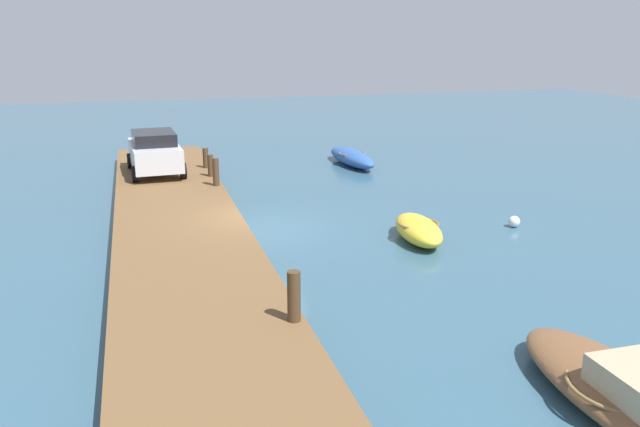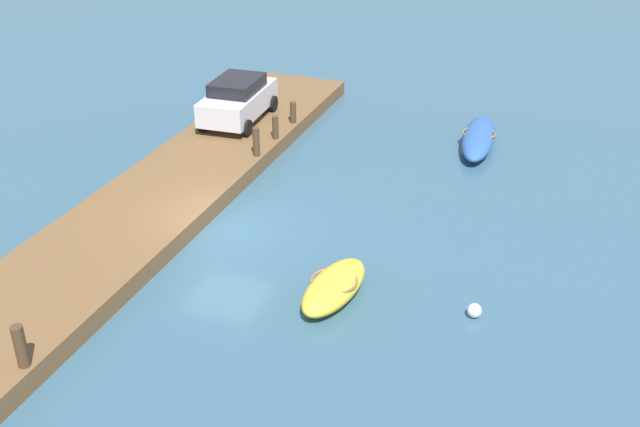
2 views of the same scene
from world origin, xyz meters
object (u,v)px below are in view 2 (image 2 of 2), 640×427
mooring_post_west (293,112)px  mooring_post_mid_east (256,142)px  mooring_post_mid_west (275,127)px  dinghy_yellow (334,287)px  parked_car (238,99)px  rowboat_blue (479,138)px  mooring_post_east (20,346)px  marker_buoy (474,311)px

mooring_post_west → mooring_post_mid_east: 3.44m
mooring_post_mid_west → mooring_post_mid_east: mooring_post_mid_east is taller
mooring_post_mid_east → mooring_post_west: bearing=180.0°
dinghy_yellow → parked_car: (-9.57, -7.42, 1.10)m
mooring_post_west → parked_car: 2.23m
dinghy_yellow → mooring_post_west: bearing=-145.5°
rowboat_blue → parked_car: parked_car is taller
mooring_post_mid_east → mooring_post_east: size_ratio=0.99×
rowboat_blue → mooring_post_east: mooring_post_east is taller
mooring_post_west → mooring_post_mid_west: 1.74m
mooring_post_east → mooring_post_west: bearing=180.0°
mooring_post_mid_west → parked_car: (-1.19, -2.11, 0.46)m
rowboat_blue → mooring_post_east: size_ratio=4.23×
parked_car → marker_buoy: bearing=47.3°
mooring_post_mid_west → mooring_post_west: bearing=180.0°
marker_buoy → mooring_post_mid_east: bearing=-124.7°
mooring_post_west → mooring_post_mid_west: size_ratio=0.96×
rowboat_blue → mooring_post_mid_east: mooring_post_mid_east is taller
mooring_post_west → mooring_post_mid_east: (3.44, 0.00, 0.11)m
mooring_post_west → mooring_post_mid_west: mooring_post_mid_west is taller
rowboat_blue → mooring_post_west: bearing=-82.9°
mooring_post_west → dinghy_yellow: bearing=27.7°
marker_buoy → dinghy_yellow: bearing=-82.6°
mooring_post_west → parked_car: bearing=-75.4°
dinghy_yellow → mooring_post_east: 7.82m
marker_buoy → mooring_post_east: bearing=-55.5°
rowboat_blue → mooring_post_east: bearing=-26.9°
parked_car → rowboat_blue: bearing=99.1°
mooring_post_west → rowboat_blue: bearing=101.8°
mooring_post_west → mooring_post_east: (15.81, 0.00, 0.11)m
dinghy_yellow → marker_buoy: size_ratio=8.00×
rowboat_blue → mooring_post_west: size_ratio=5.36×
mooring_post_mid_west → mooring_post_east: 14.07m
mooring_post_west → marker_buoy: bearing=42.9°
dinghy_yellow → rowboat_blue: 11.73m
mooring_post_mid_west → marker_buoy: (7.91, 8.97, -0.82)m
rowboat_blue → marker_buoy: 11.28m
dinghy_yellow → mooring_post_west: size_ratio=3.60×
rowboat_blue → mooring_post_mid_west: size_ratio=5.15×
mooring_post_mid_west → mooring_post_mid_east: size_ratio=0.83×
mooring_post_west → mooring_post_east: size_ratio=0.79×
dinghy_yellow → marker_buoy: dinghy_yellow is taller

